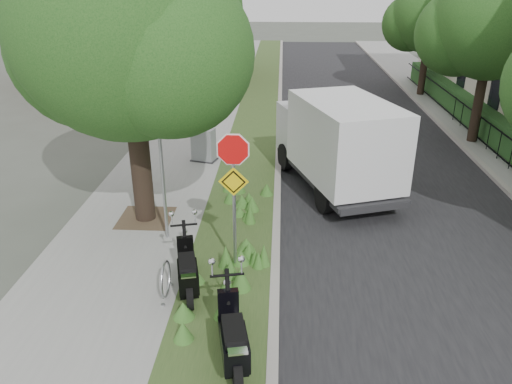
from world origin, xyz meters
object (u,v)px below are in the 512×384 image
scooter_far (233,344)px  box_truck (337,140)px  sign_assembly (234,174)px  scooter_near (188,276)px  utility_cabinet (204,145)px

scooter_far → box_truck: bearing=73.1°
sign_assembly → scooter_near: 2.26m
utility_cabinet → scooter_far: bearing=-78.8°
box_truck → scooter_far: bearing=-106.9°
box_truck → utility_cabinet: (-4.34, 1.98, -0.92)m
scooter_near → utility_cabinet: utility_cabinet is taller
sign_assembly → box_truck: (2.65, 4.74, -0.74)m
sign_assembly → scooter_far: bearing=-85.4°
sign_assembly → scooter_far: (0.25, -3.12, -1.74)m
sign_assembly → scooter_far: 3.58m
sign_assembly → utility_cabinet: bearing=104.1°
scooter_far → box_truck: box_truck is taller
box_truck → sign_assembly: bearing=-119.2°
box_truck → scooter_near: bearing=-120.8°
scooter_near → scooter_far: bearing=-60.9°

